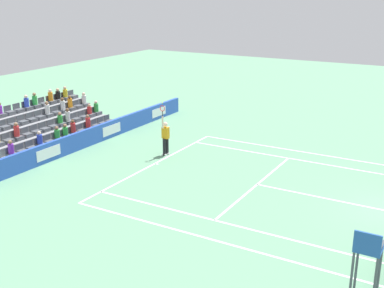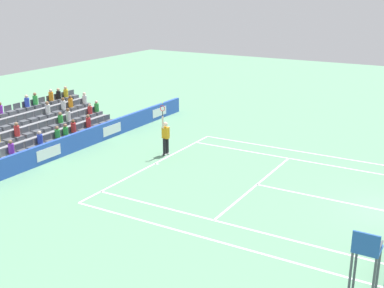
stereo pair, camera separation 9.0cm
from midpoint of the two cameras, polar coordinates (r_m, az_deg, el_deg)
line_baseline at (r=24.58m, az=-4.42°, el=-2.27°), size 10.97×0.10×0.01m
line_service at (r=22.13m, az=7.45°, el=-4.66°), size 8.23×0.10×0.01m
line_centre_service at (r=21.23m, az=15.47°, el=-6.16°), size 0.10×6.40×0.01m
line_singles_sideline_left at (r=18.53m, az=3.75°, el=-9.12°), size 0.10×11.89×0.01m
line_singles_sideline_right at (r=25.62m, az=11.97°, el=-1.78°), size 0.10×11.89×0.01m
line_doubles_sideline_left at (r=17.44m, az=1.71°, el=-10.88°), size 0.10×11.89×0.01m
line_doubles_sideline_right at (r=26.86m, az=12.90°, el=-0.94°), size 0.10×11.89×0.01m
line_centre_mark at (r=24.53m, az=-4.23°, el=-2.31°), size 0.10×0.20×0.01m
sponsor_barrier at (r=27.32m, az=-12.81°, el=0.45°), size 19.83×0.22×0.99m
tennis_player at (r=25.54m, az=-3.19°, el=0.86°), size 0.52×0.38×2.85m
umpire_chair at (r=14.12m, az=19.44°, el=-12.25°), size 0.70×0.70×2.34m
stadium_stand at (r=29.28m, az=-17.07°, el=1.67°), size 8.06×3.80×2.62m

